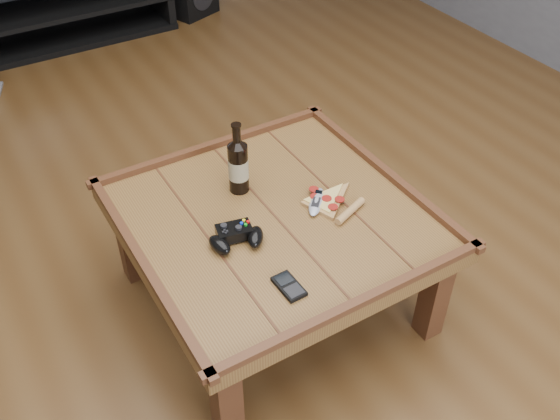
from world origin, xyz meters
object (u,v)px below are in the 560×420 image
media_console (63,4)px  beer_bottle (238,164)px  game_controller (236,237)px  smartphone (289,286)px  coffee_table (274,228)px  pizza_slice (330,202)px  remote_control (317,202)px

media_console → beer_bottle: 2.58m
game_controller → smartphone: 0.27m
coffee_table → pizza_slice: 0.22m
remote_control → media_console: bearing=136.8°
pizza_slice → smartphone: size_ratio=2.63×
media_console → beer_bottle: bearing=-90.8°
media_console → coffee_table: bearing=-90.0°
media_console → pizza_slice: size_ratio=4.49×
remote_control → coffee_table: bearing=-145.4°
media_console → pizza_slice: 2.82m
beer_bottle → smartphone: 0.53m
coffee_table → smartphone: bearing=-112.9°
smartphone → beer_bottle: bearing=76.9°
pizza_slice → smartphone: pizza_slice is taller
game_controller → remote_control: size_ratio=1.35×
coffee_table → remote_control: (0.16, -0.03, 0.07)m
pizza_slice → remote_control: pizza_slice is taller
game_controller → remote_control: (0.34, 0.03, -0.01)m
game_controller → pizza_slice: game_controller is taller
pizza_slice → remote_control: (-0.04, 0.03, 0.00)m
game_controller → pizza_slice: 0.38m
media_console → remote_control: size_ratio=9.33×
coffee_table → game_controller: game_controller is taller
game_controller → coffee_table: bearing=29.4°
remote_control → game_controller: bearing=-131.5°
beer_bottle → smartphone: beer_bottle is taller
beer_bottle → pizza_slice: (0.24, -0.24, -0.10)m
pizza_slice → remote_control: bearing=128.2°
beer_bottle → game_controller: 0.30m
coffee_table → pizza_slice: pizza_slice is taller
beer_bottle → remote_control: beer_bottle is taller
beer_bottle → coffee_table: bearing=-79.5°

